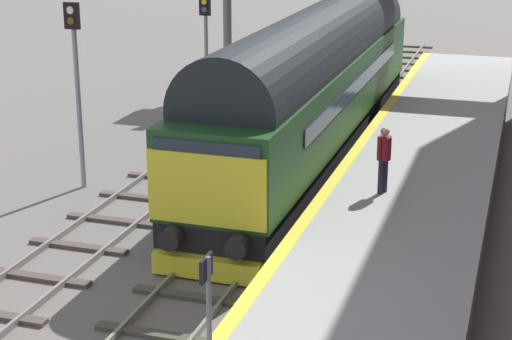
% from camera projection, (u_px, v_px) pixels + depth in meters
% --- Properties ---
extents(ground_plane, '(140.00, 140.00, 0.00)m').
position_uv_depth(ground_plane, '(231.00, 252.00, 19.69)').
color(ground_plane, '#65625C').
rests_on(ground_plane, ground).
extents(track_main, '(2.50, 60.00, 0.15)m').
position_uv_depth(track_main, '(231.00, 250.00, 19.67)').
color(track_main, gray).
rests_on(track_main, ground).
extents(track_adjacent_west, '(2.50, 60.00, 0.15)m').
position_uv_depth(track_adjacent_west, '(96.00, 232.00, 20.68)').
color(track_adjacent_west, gray).
rests_on(track_adjacent_west, ground).
extents(station_platform, '(4.00, 44.00, 1.01)m').
position_uv_depth(station_platform, '(386.00, 251.00, 18.48)').
color(station_platform, '#9EA49D').
rests_on(station_platform, ground).
extents(diesel_locomotive, '(2.74, 19.00, 4.68)m').
position_uv_depth(diesel_locomotive, '(315.00, 80.00, 25.99)').
color(diesel_locomotive, black).
rests_on(diesel_locomotive, ground).
extents(signal_post_mid, '(0.44, 0.22, 5.19)m').
position_uv_depth(signal_post_mid, '(77.00, 77.00, 23.09)').
color(signal_post_mid, gray).
rests_on(signal_post_mid, ground).
extents(signal_post_far, '(0.44, 0.22, 4.29)m').
position_uv_depth(signal_post_far, '(206.00, 39.00, 32.09)').
color(signal_post_far, gray).
rests_on(signal_post_far, ground).
extents(platform_number_sign, '(0.10, 0.44, 1.91)m').
position_uv_depth(platform_number_sign, '(208.00, 297.00, 12.45)').
color(platform_number_sign, slate).
rests_on(platform_number_sign, station_platform).
extents(waiting_passenger, '(0.44, 0.48, 1.64)m').
position_uv_depth(waiting_passenger, '(384.00, 154.00, 20.32)').
color(waiting_passenger, '#272438').
rests_on(waiting_passenger, station_platform).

